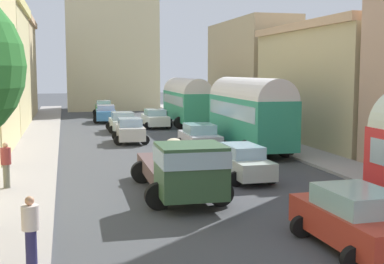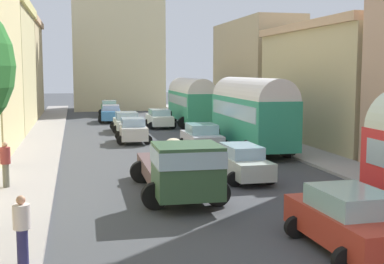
% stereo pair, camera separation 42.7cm
% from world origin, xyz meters
% --- Properties ---
extents(ground_plane, '(154.00, 154.00, 0.00)m').
position_xyz_m(ground_plane, '(0.00, 27.00, 0.00)').
color(ground_plane, '#404246').
extents(sidewalk_left, '(2.50, 70.00, 0.14)m').
position_xyz_m(sidewalk_left, '(-7.25, 27.00, 0.07)').
color(sidewalk_left, gray).
rests_on(sidewalk_left, ground).
extents(sidewalk_right, '(2.50, 70.00, 0.14)m').
position_xyz_m(sidewalk_right, '(7.25, 27.00, 0.07)').
color(sidewalk_right, '#979595').
rests_on(sidewalk_right, ground).
extents(building_left_4, '(5.41, 10.78, 9.69)m').
position_xyz_m(building_left_4, '(-10.96, 48.24, 4.87)').
color(building_left_4, tan).
rests_on(building_left_4, ground).
extents(building_right_2, '(5.57, 13.36, 7.57)m').
position_xyz_m(building_right_2, '(11.03, 23.49, 3.81)').
color(building_right_2, '#C5B384').
rests_on(building_right_2, ground).
extents(building_right_3, '(4.19, 13.06, 9.00)m').
position_xyz_m(building_right_3, '(10.60, 37.56, 4.50)').
color(building_right_3, tan).
rests_on(building_right_3, ground).
extents(distant_church, '(10.52, 6.44, 19.94)m').
position_xyz_m(distant_church, '(-0.00, 55.98, 7.41)').
color(distant_church, beige).
rests_on(distant_church, ground).
extents(parked_bus_1, '(3.26, 9.17, 4.23)m').
position_xyz_m(parked_bus_1, '(4.79, 21.81, 2.37)').
color(parked_bus_1, '#2D9573').
rests_on(parked_bus_1, ground).
extents(parked_bus_2, '(3.35, 9.36, 4.01)m').
position_xyz_m(parked_bus_2, '(4.47, 36.38, 2.22)').
color(parked_bus_2, '#359D71').
rests_on(parked_bus_2, ground).
extents(cargo_truck_0, '(3.14, 7.21, 2.19)m').
position_xyz_m(cargo_truck_0, '(-1.52, 11.46, 1.17)').
color(cargo_truck_0, '#305132').
rests_on(cargo_truck_0, ground).
extents(car_0, '(2.32, 3.74, 1.59)m').
position_xyz_m(car_0, '(-1.53, 26.73, 0.80)').
color(car_0, silver).
rests_on(car_0, ground).
extents(car_1, '(2.39, 4.00, 1.49)m').
position_xyz_m(car_1, '(-1.32, 32.99, 0.75)').
color(car_1, silver).
rests_on(car_1, ground).
extents(car_2, '(2.43, 4.08, 1.54)m').
position_xyz_m(car_2, '(-1.99, 40.72, 0.79)').
color(car_2, '#4485C4').
rests_on(car_2, ground).
extents(car_3, '(2.26, 4.31, 1.60)m').
position_xyz_m(car_3, '(-1.72, 47.23, 0.81)').
color(car_3, '#428B48').
rests_on(car_3, ground).
extents(car_4, '(2.42, 4.22, 1.61)m').
position_xyz_m(car_4, '(1.63, 5.11, 0.81)').
color(car_4, '#B53524').
rests_on(car_4, ground).
extents(car_5, '(2.15, 4.26, 1.48)m').
position_xyz_m(car_5, '(1.72, 14.22, 0.75)').
color(car_5, silver).
rests_on(car_5, ground).
extents(car_6, '(2.37, 4.03, 1.56)m').
position_xyz_m(car_6, '(1.98, 22.38, 0.78)').
color(car_6, silver).
rests_on(car_6, ground).
extents(car_7, '(2.33, 3.88, 1.52)m').
position_xyz_m(car_7, '(1.54, 34.97, 0.77)').
color(car_7, silver).
rests_on(car_7, ground).
extents(pedestrian_0, '(0.55, 0.55, 1.91)m').
position_xyz_m(pedestrian_0, '(-7.82, 14.18, 1.08)').
color(pedestrian_0, '#6A6858').
rests_on(pedestrian_0, ground).
extents(pedestrian_1, '(0.42, 0.42, 1.82)m').
position_xyz_m(pedestrian_1, '(-6.40, 5.39, 1.03)').
color(pedestrian_1, navy).
rests_on(pedestrian_1, ground).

